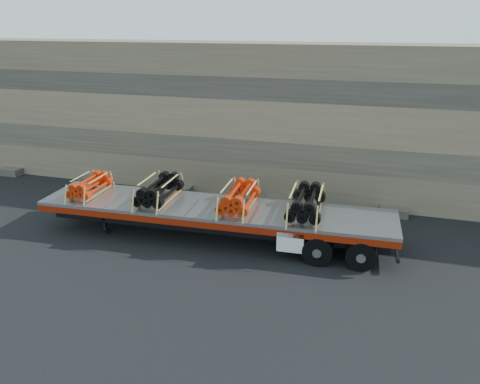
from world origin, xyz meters
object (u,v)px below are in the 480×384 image
object	(u,v)px
bundle_front	(90,186)
bundle_rear	(306,203)
bundle_midrear	(239,198)
trailer	(214,222)
bundle_midfront	(159,191)

from	to	relation	value
bundle_front	bundle_rear	distance (m)	8.65
bundle_front	bundle_rear	xyz separation A→B (m)	(8.64, 0.38, 0.08)
bundle_midrear	bundle_rear	xyz separation A→B (m)	(2.48, 0.11, 0.02)
bundle_rear	bundle_midrear	bearing A→B (deg)	-180.00
trailer	bundle_front	bearing A→B (deg)	180.00
bundle_midfront	trailer	bearing A→B (deg)	-0.00
trailer	bundle_rear	distance (m)	3.64
bundle_midfront	bundle_rear	world-z (taller)	bundle_rear
trailer	bundle_front	size ratio (longest dim) A/B	6.86
bundle_midrear	trailer	bearing A→B (deg)	-180.00
bundle_front	bundle_rear	world-z (taller)	bundle_rear
trailer	bundle_midrear	world-z (taller)	bundle_midrear
bundle_rear	bundle_front	bearing A→B (deg)	180.00
bundle_front	bundle_midfront	xyz separation A→B (m)	(2.98, 0.13, 0.07)
bundle_front	bundle_midfront	size ratio (longest dim) A/B	0.84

